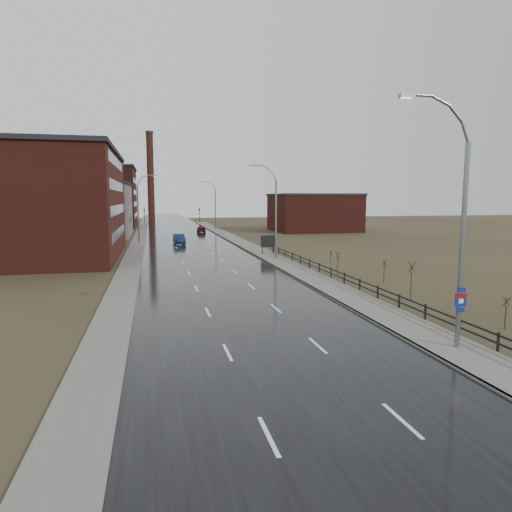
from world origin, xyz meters
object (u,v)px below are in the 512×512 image
billboard (268,242)px  car_far (201,229)px  car_near (179,239)px  streetlight_main (457,227)px

billboard → car_far: 41.98m
billboard → car_near: 20.33m
billboard → car_near: size_ratio=0.55×
streetlight_main → billboard: (0.63, 38.94, -4.32)m
streetlight_main → car_near: (-9.99, 56.25, -5.28)m
billboard → car_near: bearing=121.5°
streetlight_main → car_near: 57.37m
car_near → car_far: bearing=72.7°
streetlight_main → car_near: size_ratio=2.55×
streetlight_main → car_far: (-3.85, 80.66, -5.29)m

